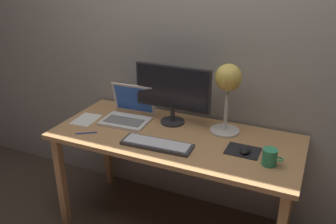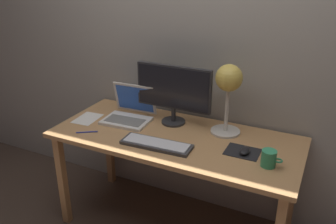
# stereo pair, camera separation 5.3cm
# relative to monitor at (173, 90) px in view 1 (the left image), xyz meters

# --- Properties ---
(back_wall) EXTENTS (4.80, 0.06, 2.60)m
(back_wall) POSITION_rel_monitor_xyz_m (0.10, 0.23, 0.32)
(back_wall) COLOR #9E998E
(back_wall) RESTS_ON ground
(desk) EXTENTS (1.60, 0.70, 0.74)m
(desk) POSITION_rel_monitor_xyz_m (0.10, -0.17, -0.32)
(desk) COLOR tan
(desk) RESTS_ON ground
(monitor) EXTENTS (0.53, 0.17, 0.41)m
(monitor) POSITION_rel_monitor_xyz_m (0.00, 0.00, 0.00)
(monitor) COLOR #28282B
(monitor) RESTS_ON desk
(keyboard_main) EXTENTS (0.45, 0.16, 0.03)m
(keyboard_main) POSITION_rel_monitor_xyz_m (0.05, -0.35, -0.23)
(keyboard_main) COLOR #38383A
(keyboard_main) RESTS_ON desk
(laptop) EXTENTS (0.33, 0.30, 0.24)m
(laptop) POSITION_rel_monitor_xyz_m (-0.30, -0.07, -0.17)
(laptop) COLOR silver
(laptop) RESTS_ON desk
(desk_lamp) EXTENTS (0.19, 0.19, 0.46)m
(desk_lamp) POSITION_rel_monitor_xyz_m (0.37, 0.01, 0.09)
(desk_lamp) COLOR beige
(desk_lamp) RESTS_ON desk
(mousepad) EXTENTS (0.20, 0.16, 0.00)m
(mousepad) POSITION_rel_monitor_xyz_m (0.54, -0.20, -0.24)
(mousepad) COLOR black
(mousepad) RESTS_ON desk
(mouse) EXTENTS (0.06, 0.10, 0.03)m
(mouse) POSITION_rel_monitor_xyz_m (0.56, -0.21, -0.22)
(mouse) COLOR black
(mouse) RESTS_ON mousepad
(coffee_mug) EXTENTS (0.12, 0.08, 0.10)m
(coffee_mug) POSITION_rel_monitor_xyz_m (0.71, -0.29, -0.19)
(coffee_mug) COLOR #339966
(coffee_mug) RESTS_ON desk
(paper_sheet_near_mouse) EXTENTS (0.16, 0.22, 0.00)m
(paper_sheet_near_mouse) POSITION_rel_monitor_xyz_m (-0.58, -0.20, -0.24)
(paper_sheet_near_mouse) COLOR white
(paper_sheet_near_mouse) RESTS_ON desk
(pen) EXTENTS (0.12, 0.08, 0.01)m
(pen) POSITION_rel_monitor_xyz_m (-0.45, -0.39, -0.24)
(pen) COLOR #2633A5
(pen) RESTS_ON desk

